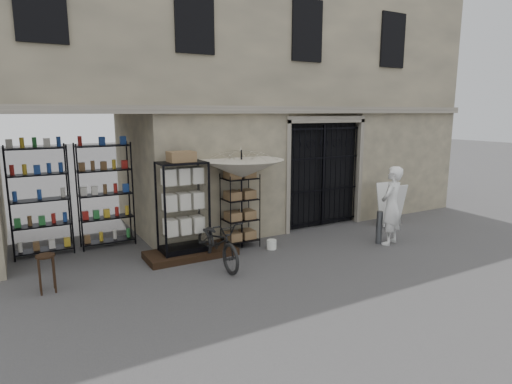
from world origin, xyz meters
TOP-DOWN VIEW (x-y plane):
  - ground at (0.00, 0.00)m, footprint 80.00×80.00m
  - main_building at (0.00, 4.00)m, footprint 14.00×4.00m
  - shop_recess at (-4.50, 2.80)m, footprint 3.00×1.70m
  - shop_shelving at (-4.55, 3.30)m, footprint 2.70×0.50m
  - iron_gate at (1.75, 2.28)m, footprint 2.50×0.21m
  - step_platform at (-2.40, 1.55)m, footprint 2.00×0.90m
  - display_cabinet at (-2.54, 1.57)m, footprint 1.05×0.71m
  - wire_rack at (-1.09, 1.67)m, footprint 0.93×0.82m
  - market_umbrella at (-1.10, 1.55)m, footprint 2.11×2.14m
  - white_bucket at (-0.55, 1.10)m, footprint 0.27×0.27m
  - bicycle at (-2.10, 0.76)m, footprint 0.69×1.02m
  - wooden_stool at (-5.34, 1.01)m, footprint 0.42×0.42m
  - steel_bollard at (1.99, 0.17)m, footprint 0.18×0.18m
  - shopkeeper at (2.20, 0.02)m, footprint 1.36×2.04m
  - easel_sign at (3.47, 1.21)m, footprint 0.62×0.70m

SIDE VIEW (x-z plane):
  - ground at x=0.00m, z-range 0.00..0.00m
  - bicycle at x=-2.10m, z-range -0.96..0.96m
  - shopkeeper at x=2.20m, z-range -0.23..0.23m
  - step_platform at x=-2.40m, z-range 0.00..0.15m
  - white_bucket at x=-0.55m, z-range 0.00..0.22m
  - wooden_stool at x=-5.34m, z-range 0.02..0.71m
  - steel_bollard at x=1.99m, z-range 0.00..0.82m
  - easel_sign at x=3.47m, z-range 0.02..1.22m
  - wire_rack at x=-1.09m, z-range -0.02..1.75m
  - display_cabinet at x=-2.54m, z-range -0.03..2.13m
  - shop_shelving at x=-4.55m, z-range 0.00..2.50m
  - iron_gate at x=1.75m, z-range 0.00..3.00m
  - shop_recess at x=-4.50m, z-range 0.00..3.00m
  - market_umbrella at x=-1.10m, z-range 0.62..3.42m
  - main_building at x=0.00m, z-range 0.00..9.00m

